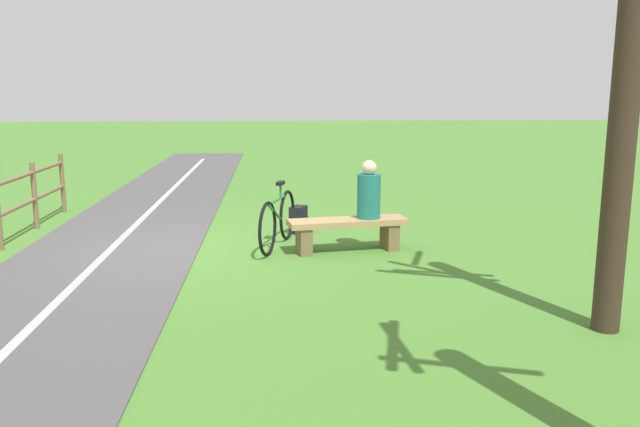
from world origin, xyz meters
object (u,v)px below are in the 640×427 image
person_seated (369,193)px  tree_near_bench (630,59)px  backpack (299,220)px  bench (348,229)px  bicycle (278,220)px

person_seated → tree_near_bench: size_ratio=0.16×
tree_near_bench → backpack: bearing=-58.8°
tree_near_bench → bench: bearing=-57.4°
bicycle → backpack: bicycle is taller
bicycle → tree_near_bench: tree_near_bench is taller
backpack → tree_near_bench: bearing=121.2°
person_seated → bicycle: size_ratio=0.48×
bench → tree_near_bench: tree_near_bench is taller
bench → tree_near_bench: (-2.01, 3.14, 2.11)m
bench → backpack: size_ratio=4.02×
bench → bicycle: bicycle is taller
person_seated → bench: bearing=0.0°
bicycle → backpack: (-0.33, -0.90, -0.18)m
person_seated → backpack: size_ratio=1.92×
bicycle → backpack: bearing=176.5°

